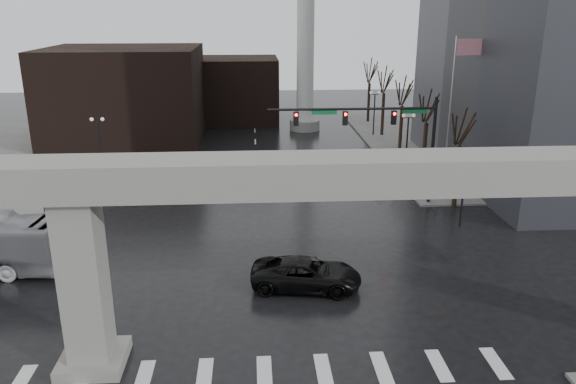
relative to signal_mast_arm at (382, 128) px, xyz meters
name	(u,v)px	position (x,y,z in m)	size (l,w,h in m)	color
ground	(264,358)	(-8.99, -18.80, -5.83)	(160.00, 160.00, 0.00)	black
sidewalk_ne	(502,146)	(17.01, 17.20, -5.75)	(28.00, 36.00, 0.15)	slate
elevated_guideway	(294,203)	(-7.73, -18.80, 1.05)	(48.00, 2.60, 8.70)	gray
building_far_left	(126,95)	(-22.99, 23.20, -0.83)	(16.00, 14.00, 10.00)	black
building_far_mid	(238,90)	(-10.99, 33.20, -1.83)	(10.00, 10.00, 8.00)	black
smokestack	(306,14)	(-2.99, 27.20, 7.52)	(3.60, 3.60, 30.00)	silver
signal_mast_arm	(382,128)	(0.00, 0.00, 0.00)	(12.12, 0.43, 8.00)	black
flagpole_assembly	(455,96)	(6.30, 3.20, 1.70)	(2.06, 0.12, 12.00)	silver
lamp_right_0	(465,177)	(4.51, -4.80, -2.36)	(1.22, 0.32, 5.11)	black
lamp_right_1	(408,132)	(4.51, 9.20, -2.36)	(1.22, 0.32, 5.11)	black
lamp_right_2	(374,106)	(4.51, 23.20, -2.36)	(1.22, 0.32, 5.11)	black
lamp_left_0	(41,185)	(-22.49, -4.80, -2.36)	(1.22, 0.32, 5.11)	black
lamp_left_1	(99,136)	(-22.49, 9.20, -2.36)	(1.22, 0.32, 5.11)	black
lamp_left_2	(131,108)	(-22.49, 23.20, -2.36)	(1.22, 0.32, 5.11)	black
tree_right_0	(458,170)	(5.54, -0.78, -3.04)	(1.09, 1.58, 7.50)	black
tree_right_1	(425,144)	(5.54, 7.22, -2.98)	(1.09, 1.61, 7.67)	black
tree_right_2	(401,125)	(5.54, 15.22, -2.91)	(1.10, 1.63, 7.85)	black
tree_right_3	(383,110)	(5.54, 23.22, -2.85)	(1.11, 1.66, 8.02)	black
tree_right_4	(369,99)	(5.54, 31.22, -2.79)	(1.12, 1.69, 8.19)	black
pickup_truck	(306,274)	(-6.63, -12.73, -5.03)	(2.64, 5.73, 1.59)	black
far_car	(248,175)	(-9.70, 5.65, -5.02)	(1.91, 4.75, 1.62)	black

